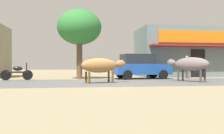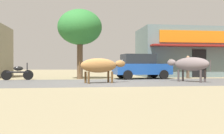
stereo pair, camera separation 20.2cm
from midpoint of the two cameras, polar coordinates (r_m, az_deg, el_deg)
name	(u,v)px [view 2 (the right image)]	position (r m, az deg, el deg)	size (l,w,h in m)	color
ground	(102,82)	(12.99, -1.99, -3.58)	(80.00, 80.00, 0.00)	gray
asphalt_road	(102,82)	(12.99, -1.99, -3.58)	(72.00, 5.70, 0.00)	#565654
storefront_right_club	(192,53)	(21.63, 18.31, 3.19)	(8.74, 4.92, 3.91)	slate
roadside_tree	(80,28)	(16.63, -7.11, 9.02)	(2.93, 2.93, 4.61)	brown
parked_hatchback_car	(141,66)	(16.52, 6.98, 0.18)	(3.85, 2.09, 1.64)	#1A479A
parked_motorcycle	(18,72)	(15.99, -20.63, -1.18)	(1.85, 0.32, 1.06)	black
cow_near_brown	(100,66)	(12.50, -2.33, 0.31)	(2.50, 1.22, 1.26)	olive
cow_far_dark	(190,64)	(14.08, 18.08, 0.60)	(1.83, 2.37, 1.34)	slate
pedestrian_by_shop	(188,65)	(17.89, 17.49, 0.42)	(0.47, 0.61, 1.57)	brown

